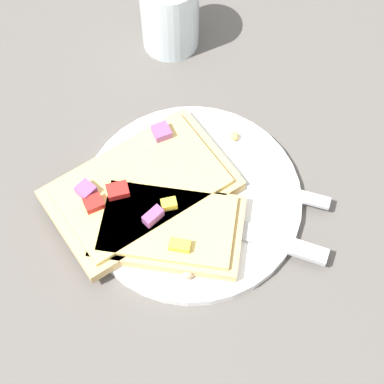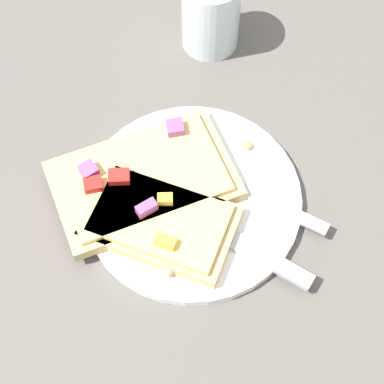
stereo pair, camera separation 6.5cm
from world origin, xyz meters
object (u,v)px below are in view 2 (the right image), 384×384
fork (218,178)px  pizza_slice_corner (160,222)px  pizza_slice_main (143,179)px  drinking_glass (211,13)px  knife (236,241)px  plate (192,199)px

fork → pizza_slice_corner: pizza_slice_corner is taller
pizza_slice_main → pizza_slice_corner: bearing=-90.6°
pizza_slice_corner → drinking_glass: size_ratio=1.80×
knife → pizza_slice_main: pizza_slice_main is taller
plate → drinking_glass: drinking_glass is taller
knife → pizza_slice_corner: 0.08m
knife → pizza_slice_main: (-0.10, -0.05, 0.01)m
plate → fork: (-0.00, 0.03, 0.01)m
fork → pizza_slice_main: size_ratio=1.02×
plate → knife: size_ratio=1.22×
pizza_slice_corner → drinking_glass: (-0.19, 0.17, 0.02)m
fork → pizza_slice_corner: (0.02, -0.08, 0.01)m
plate → pizza_slice_corner: (0.01, -0.04, 0.02)m
fork → drinking_glass: bearing=-59.2°
pizza_slice_main → drinking_glass: bearing=48.3°
pizza_slice_main → pizza_slice_corner: same height
fork → knife: 0.07m
pizza_slice_corner → fork: bearing=63.6°
pizza_slice_corner → knife: bearing=7.7°
knife → pizza_slice_corner: (-0.05, -0.06, 0.01)m
plate → pizza_slice_corner: size_ratio=1.34×
pizza_slice_main → pizza_slice_corner: (0.05, -0.01, -0.00)m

